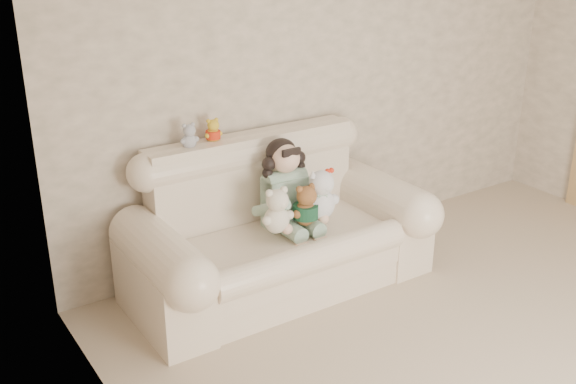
{
  "coord_description": "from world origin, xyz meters",
  "views": [
    {
      "loc": [
        -3.12,
        -1.58,
        2.41
      ],
      "look_at": [
        -0.83,
        1.9,
        0.75
      ],
      "focal_mm": 42.58,
      "sensor_mm": 36.0,
      "label": 1
    }
  ],
  "objects": [
    {
      "name": "cream_teddy",
      "position": [
        -0.94,
        1.87,
        0.68
      ],
      "size": [
        0.26,
        0.21,
        0.37
      ],
      "primitive_type": null,
      "rotation": [
        0.0,
        0.0,
        0.13
      ],
      "color": "#ECE6CC",
      "rests_on": "sofa"
    },
    {
      "name": "seated_child",
      "position": [
        -0.74,
        2.08,
        0.74
      ],
      "size": [
        0.39,
        0.48,
        0.63
      ],
      "primitive_type": null,
      "rotation": [
        0.0,
        0.0,
        -0.03
      ],
      "color": "#2F6F45",
      "rests_on": "sofa"
    },
    {
      "name": "grey_mini_plush",
      "position": [
        -1.31,
        2.35,
        1.11
      ],
      "size": [
        0.14,
        0.11,
        0.21
      ],
      "primitive_type": null,
      "rotation": [
        0.0,
        0.0,
        0.08
      ],
      "color": "#BABAC1",
      "rests_on": "sofa"
    },
    {
      "name": "sofa",
      "position": [
        -0.83,
        2.0,
        0.52
      ],
      "size": [
        2.1,
        0.95,
        1.03
      ],
      "primitive_type": null,
      "color": "beige",
      "rests_on": "floor"
    },
    {
      "name": "wall_left",
      "position": [
        -2.25,
        0.0,
        1.3
      ],
      "size": [
        0.0,
        5.0,
        5.0
      ],
      "primitive_type": "plane",
      "rotation": [
        1.57,
        0.0,
        1.57
      ],
      "color": "beige",
      "rests_on": "ground"
    },
    {
      "name": "white_cat",
      "position": [
        -0.57,
        1.88,
        0.72
      ],
      "size": [
        0.29,
        0.22,
        0.43
      ],
      "primitive_type": null,
      "rotation": [
        0.0,
        0.0,
        -0.04
      ],
      "color": "white",
      "rests_on": "sofa"
    },
    {
      "name": "yellow_mini_bear",
      "position": [
        -1.11,
        2.38,
        1.11
      ],
      "size": [
        0.16,
        0.14,
        0.2
      ],
      "primitive_type": null,
      "rotation": [
        0.0,
        0.0,
        -0.44
      ],
      "color": "gold",
      "rests_on": "sofa"
    },
    {
      "name": "wall_back",
      "position": [
        0.0,
        2.5,
        1.3
      ],
      "size": [
        4.5,
        0.0,
        4.5
      ],
      "primitive_type": "plane",
      "rotation": [
        1.57,
        0.0,
        0.0
      ],
      "color": "beige",
      "rests_on": "ground"
    },
    {
      "name": "brown_teddy",
      "position": [
        -0.71,
        1.86,
        0.67
      ],
      "size": [
        0.25,
        0.22,
        0.34
      ],
      "primitive_type": null,
      "rotation": [
        0.0,
        0.0,
        0.27
      ],
      "color": "brown",
      "rests_on": "sofa"
    }
  ]
}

